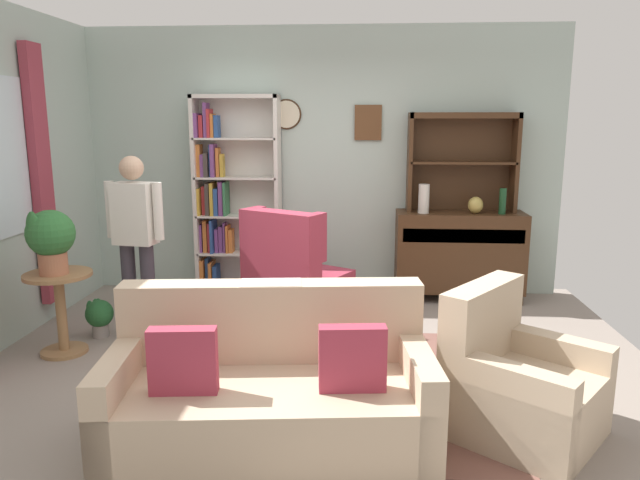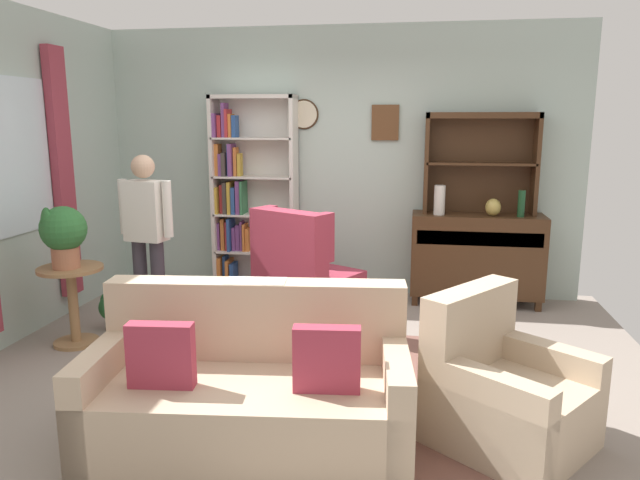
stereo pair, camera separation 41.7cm
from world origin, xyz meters
name	(u,v)px [view 2 (the right image)]	position (x,y,z in m)	size (l,w,h in m)	color
ground_plane	(303,367)	(0.00, 0.00, -0.01)	(5.40, 4.60, 0.02)	gray
wall_back	(340,162)	(0.00, 2.13, 1.40)	(5.00, 0.09, 2.80)	#ADC1B7
area_rug	(322,385)	(0.20, -0.30, 0.00)	(2.33, 2.17, 0.01)	brown
bookshelf	(247,197)	(-0.98, 1.94, 1.04)	(0.90, 0.30, 2.10)	silver
sideboard	(476,254)	(1.43, 1.86, 0.51)	(1.30, 0.45, 0.92)	#422816
sideboard_hutch	(481,149)	(1.43, 1.97, 1.56)	(1.10, 0.26, 1.00)	#422816
vase_tall	(439,200)	(1.04, 1.78, 1.07)	(0.11, 0.11, 0.29)	beige
vase_round	(493,207)	(1.56, 1.79, 1.01)	(0.15, 0.15, 0.17)	tan
bottle_wine	(521,204)	(1.82, 1.77, 1.05)	(0.07, 0.07, 0.26)	#194223
couch_floral	(250,392)	(-0.09, -1.11, 0.31)	(1.88, 1.03, 0.90)	#C6AD8E
armchair_floral	(505,395)	(1.36, -0.86, 0.29)	(1.08, 1.07, 0.88)	#C6AD8E
wingback_chair	(303,278)	(-0.21, 1.14, 0.38)	(1.07, 1.08, 1.05)	#A33347
plant_stand	(73,297)	(-1.97, 0.15, 0.41)	(0.52, 0.52, 0.67)	#997047
potted_plant_large	(63,232)	(-1.99, 0.11, 0.96)	(0.37, 0.37, 0.51)	#AD6B4C
potted_plant_small	(112,309)	(-1.84, 0.52, 0.19)	(0.24, 0.24, 0.33)	gray
person_reading	(147,230)	(-1.49, 0.57, 0.91)	(0.53, 0.25, 1.56)	#38333D
coffee_table	(295,328)	(-0.03, -0.14, 0.35)	(0.80, 0.50, 0.42)	#422816
book_stack	(280,316)	(-0.13, -0.19, 0.46)	(0.21, 0.17, 0.07)	#337247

